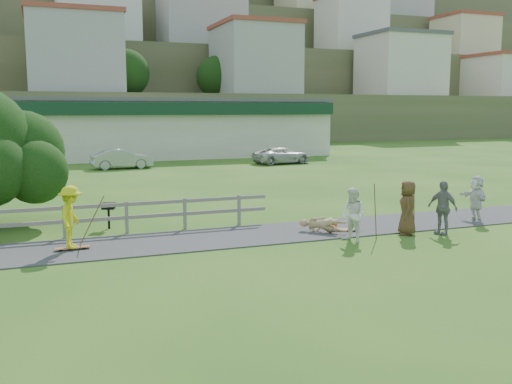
% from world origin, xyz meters
% --- Properties ---
extents(ground, '(260.00, 260.00, 0.00)m').
position_xyz_m(ground, '(0.00, 0.00, 0.00)').
color(ground, '#295919').
rests_on(ground, ground).
extents(path, '(34.00, 3.00, 0.04)m').
position_xyz_m(path, '(0.00, 1.50, 0.02)').
color(path, '#363638').
rests_on(path, ground).
extents(fence, '(15.05, 0.10, 1.10)m').
position_xyz_m(fence, '(-4.62, 3.30, 0.72)').
color(fence, '#67635B').
rests_on(fence, ground).
extents(strip_mall, '(32.50, 10.75, 5.10)m').
position_xyz_m(strip_mall, '(4.00, 34.94, 2.58)').
color(strip_mall, silver).
rests_on(strip_mall, ground).
extents(hillside, '(220.00, 67.00, 47.50)m').
position_xyz_m(hillside, '(0.00, 91.31, 14.41)').
color(hillside, '#4B5632').
rests_on(hillside, ground).
extents(skater_rider, '(1.00, 1.34, 1.85)m').
position_xyz_m(skater_rider, '(-3.86, 1.45, 0.93)').
color(skater_rider, '#D0D213').
rests_on(skater_rider, ground).
extents(skater_fallen, '(1.44, 1.38, 0.59)m').
position_xyz_m(skater_fallen, '(4.18, 0.97, 0.29)').
color(skater_fallen, tan).
rests_on(skater_fallen, ground).
extents(spectator_a, '(0.88, 1.00, 1.73)m').
position_xyz_m(spectator_a, '(4.49, -0.46, 0.86)').
color(spectator_a, white).
rests_on(spectator_a, ground).
extents(spectator_b, '(0.77, 1.15, 1.81)m').
position_xyz_m(spectator_b, '(7.85, -0.55, 0.90)').
color(spectator_b, gray).
rests_on(spectator_b, ground).
extents(spectator_c, '(0.95, 1.06, 1.82)m').
position_xyz_m(spectator_c, '(6.72, -0.19, 0.91)').
color(spectator_c, '#523921').
rests_on(spectator_c, ground).
extents(spectator_d, '(0.82, 1.67, 1.73)m').
position_xyz_m(spectator_d, '(10.49, 0.84, 0.86)').
color(spectator_d, silver).
rests_on(spectator_d, ground).
extents(car_silver, '(4.31, 1.74, 1.39)m').
position_xyz_m(car_silver, '(0.77, 24.93, 0.70)').
color(car_silver, '#9C9FA3').
rests_on(car_silver, ground).
extents(car_white, '(4.79, 2.71, 1.26)m').
position_xyz_m(car_white, '(12.85, 24.38, 0.63)').
color(car_white, beige).
rests_on(car_white, ground).
extents(bbq, '(0.51, 0.45, 0.92)m').
position_xyz_m(bbq, '(-2.47, 4.35, 0.46)').
color(bbq, black).
rests_on(bbq, ground).
extents(longboard_rider, '(1.01, 0.29, 0.11)m').
position_xyz_m(longboard_rider, '(-3.86, 1.45, 0.06)').
color(longboard_rider, brown).
rests_on(longboard_rider, ground).
extents(longboard_fallen, '(0.99, 0.60, 0.11)m').
position_xyz_m(longboard_fallen, '(4.98, 0.87, 0.05)').
color(longboard_fallen, brown).
rests_on(longboard_fallen, ground).
extents(helmet, '(0.25, 0.25, 0.25)m').
position_xyz_m(helmet, '(4.78, 1.32, 0.12)').
color(helmet, '#BB2F11').
rests_on(helmet, ground).
extents(pole_rider, '(0.03, 0.03, 1.73)m').
position_xyz_m(pole_rider, '(-3.26, 1.85, 0.87)').
color(pole_rider, brown).
rests_on(pole_rider, ground).
extents(pole_spec_left, '(0.03, 0.03, 1.82)m').
position_xyz_m(pole_spec_left, '(5.32, -0.42, 0.91)').
color(pole_spec_left, brown).
rests_on(pole_spec_left, ground).
extents(pole_spec_right, '(0.03, 0.03, 1.77)m').
position_xyz_m(pole_spec_right, '(6.94, -0.25, 0.89)').
color(pole_spec_right, brown).
rests_on(pole_spec_right, ground).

